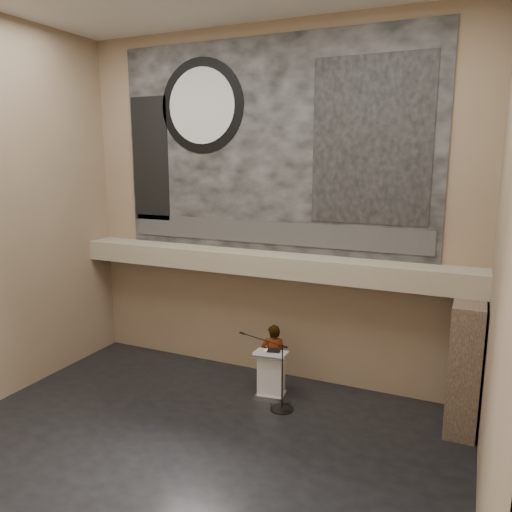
% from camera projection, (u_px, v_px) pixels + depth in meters
% --- Properties ---
extents(floor, '(10.00, 10.00, 0.00)m').
position_uv_depth(floor, '(186.00, 453.00, 9.38)').
color(floor, black).
rests_on(floor, ground).
extents(wall_back, '(10.00, 0.02, 8.50)m').
position_uv_depth(wall_back, '(269.00, 208.00, 12.12)').
color(wall_back, '#806C51').
rests_on(wall_back, floor).
extents(wall_right, '(0.02, 8.00, 8.50)m').
position_uv_depth(wall_right, '(503.00, 252.00, 6.53)').
color(wall_right, '#806C51').
rests_on(wall_right, floor).
extents(soffit, '(10.00, 0.80, 0.50)m').
position_uv_depth(soffit, '(263.00, 263.00, 12.02)').
color(soffit, gray).
rests_on(soffit, wall_back).
extents(sprinkler_left, '(0.04, 0.04, 0.06)m').
position_uv_depth(sprinkler_left, '(204.00, 269.00, 12.67)').
color(sprinkler_left, '#B2893D').
rests_on(sprinkler_left, soffit).
extents(sprinkler_right, '(0.04, 0.04, 0.06)m').
position_uv_depth(sprinkler_right, '(339.00, 283.00, 11.26)').
color(sprinkler_right, '#B2893D').
rests_on(sprinkler_right, soffit).
extents(banner, '(8.00, 0.05, 5.00)m').
position_uv_depth(banner, '(269.00, 147.00, 11.81)').
color(banner, black).
rests_on(banner, wall_back).
extents(banner_text_strip, '(7.76, 0.02, 0.55)m').
position_uv_depth(banner_text_strip, '(268.00, 233.00, 12.17)').
color(banner_text_strip, '#303030').
rests_on(banner_text_strip, banner).
extents(banner_clock_rim, '(2.30, 0.02, 2.30)m').
position_uv_depth(banner_clock_rim, '(202.00, 106.00, 12.30)').
color(banner_clock_rim, black).
rests_on(banner_clock_rim, banner).
extents(banner_clock_face, '(1.84, 0.02, 1.84)m').
position_uv_depth(banner_clock_face, '(201.00, 106.00, 12.28)').
color(banner_clock_face, silver).
rests_on(banner_clock_face, banner).
extents(banner_building_print, '(2.60, 0.02, 3.60)m').
position_uv_depth(banner_building_print, '(371.00, 141.00, 10.79)').
color(banner_building_print, black).
rests_on(banner_building_print, banner).
extents(banner_brick_print, '(1.10, 0.02, 3.20)m').
position_uv_depth(banner_brick_print, '(150.00, 159.00, 13.20)').
color(banner_brick_print, black).
rests_on(banner_brick_print, banner).
extents(stone_pier, '(0.60, 1.40, 2.70)m').
position_uv_depth(stone_pier, '(465.00, 365.00, 10.06)').
color(stone_pier, '#443529').
rests_on(stone_pier, floor).
extents(lectern, '(0.79, 0.61, 1.14)m').
position_uv_depth(lectern, '(271.00, 374.00, 11.50)').
color(lectern, silver).
rests_on(lectern, floor).
extents(binder, '(0.34, 0.29, 0.04)m').
position_uv_depth(binder, '(274.00, 351.00, 11.39)').
color(binder, black).
rests_on(binder, lectern).
extents(papers, '(0.20, 0.28, 0.00)m').
position_uv_depth(papers, '(267.00, 351.00, 11.40)').
color(papers, white).
rests_on(papers, lectern).
extents(speaker_person, '(0.69, 0.56, 1.63)m').
position_uv_depth(speaker_person, '(273.00, 358.00, 11.77)').
color(speaker_person, beige).
rests_on(speaker_person, floor).
extents(mic_stand, '(1.46, 0.64, 1.52)m').
position_uv_depth(mic_stand, '(280.00, 399.00, 10.99)').
color(mic_stand, black).
rests_on(mic_stand, floor).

